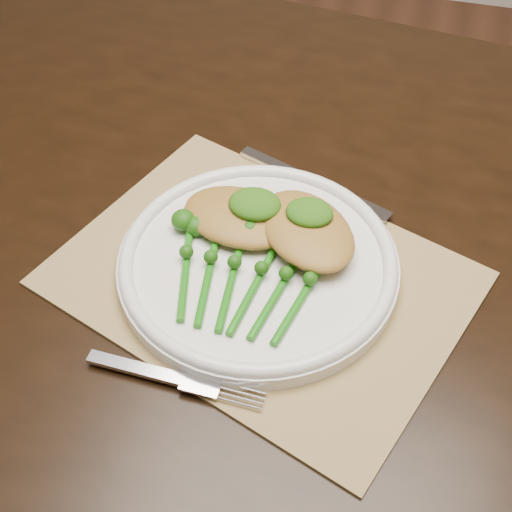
% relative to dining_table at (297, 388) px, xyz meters
% --- Properties ---
extents(floor, '(4.00, 4.00, 0.00)m').
position_rel_dining_table_xyz_m(floor, '(-0.00, -0.01, -0.38)').
color(floor, '#58321E').
rests_on(floor, ground).
extents(dining_table, '(1.70, 1.09, 0.75)m').
position_rel_dining_table_xyz_m(dining_table, '(0.00, 0.00, 0.00)').
color(dining_table, black).
rests_on(dining_table, ground).
extents(placemat, '(0.49, 0.42, 0.00)m').
position_rel_dining_table_xyz_m(placemat, '(-0.03, -0.11, 0.37)').
color(placemat, '#997F4E').
rests_on(placemat, dining_table).
extents(dinner_plate, '(0.30, 0.30, 0.03)m').
position_rel_dining_table_xyz_m(dinner_plate, '(-0.04, -0.10, 0.39)').
color(dinner_plate, white).
rests_on(dinner_plate, placemat).
extents(knife, '(0.20, 0.09, 0.01)m').
position_rel_dining_table_xyz_m(knife, '(-0.03, 0.05, 0.38)').
color(knife, silver).
rests_on(knife, placemat).
extents(fork, '(0.18, 0.02, 0.01)m').
position_rel_dining_table_xyz_m(fork, '(-0.07, -0.25, 0.38)').
color(fork, silver).
rests_on(fork, placemat).
extents(chicken_fillet_left, '(0.14, 0.11, 0.03)m').
position_rel_dining_table_xyz_m(chicken_fillet_left, '(-0.07, -0.05, 0.41)').
color(chicken_fillet_left, '#A3772F').
rests_on(chicken_fillet_left, dinner_plate).
extents(chicken_fillet_right, '(0.15, 0.15, 0.03)m').
position_rel_dining_table_xyz_m(chicken_fillet_right, '(0.01, -0.06, 0.41)').
color(chicken_fillet_right, '#A3772F').
rests_on(chicken_fillet_right, dinner_plate).
extents(pesto_dollop_left, '(0.06, 0.05, 0.02)m').
position_rel_dining_table_xyz_m(pesto_dollop_left, '(-0.05, -0.05, 0.42)').
color(pesto_dollop_left, '#1A470A').
rests_on(pesto_dollop_left, chicken_fillet_left).
extents(pesto_dollop_right, '(0.05, 0.04, 0.02)m').
position_rel_dining_table_xyz_m(pesto_dollop_right, '(0.01, -0.05, 0.43)').
color(pesto_dollop_right, '#1A470A').
rests_on(pesto_dollop_right, chicken_fillet_right).
extents(broccolini_bundle, '(0.15, 0.17, 0.04)m').
position_rel_dining_table_xyz_m(broccolini_bundle, '(-0.04, -0.14, 0.40)').
color(broccolini_bundle, '#15650D').
rests_on(broccolini_bundle, dinner_plate).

